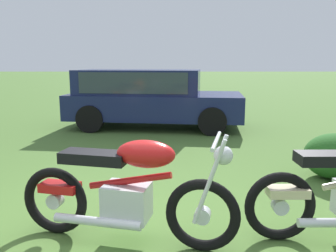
% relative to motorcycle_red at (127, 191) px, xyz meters
% --- Properties ---
extents(ground_plane, '(120.00, 120.00, 0.00)m').
position_rel_motorcycle_red_xyz_m(ground_plane, '(-0.09, 0.13, -0.48)').
color(ground_plane, '#476B2D').
extents(motorcycle_red, '(2.01, 0.77, 1.02)m').
position_rel_motorcycle_red_xyz_m(motorcycle_red, '(0.00, 0.00, 0.00)').
color(motorcycle_red, black).
rests_on(motorcycle_red, ground).
extents(car_navy, '(4.40, 2.34, 1.43)m').
position_rel_motorcycle_red_xyz_m(car_navy, '(-0.14, 5.67, 0.35)').
color(car_navy, '#161E4C').
rests_on(car_navy, ground).
extents(shrub_low, '(0.87, 0.76, 0.64)m').
position_rel_motorcycle_red_xyz_m(shrub_low, '(2.70, 1.74, -0.16)').
color(shrub_low, '#23591E').
rests_on(shrub_low, ground).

